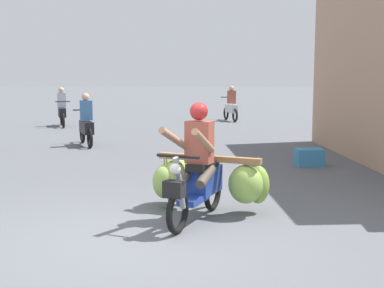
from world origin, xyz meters
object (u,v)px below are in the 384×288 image
at_px(motorbike_distant_far_ahead, 231,107).
at_px(produce_crate, 309,157).
at_px(motorbike_main_loaded, 197,177).
at_px(motorbike_distant_ahead_right, 86,125).
at_px(motorbike_distant_ahead_left, 62,111).

distance_m(motorbike_distant_far_ahead, produce_crate, 10.20).
distance_m(motorbike_main_loaded, motorbike_distant_far_ahead, 14.00).
bearing_deg(motorbike_distant_ahead_right, motorbike_distant_ahead_left, 106.87).
height_order(motorbike_main_loaded, motorbike_distant_ahead_left, motorbike_main_loaded).
xyz_separation_m(motorbike_distant_far_ahead, produce_crate, (0.32, -10.18, -0.39)).
distance_m(motorbike_main_loaded, produce_crate, 4.48).
distance_m(motorbike_distant_ahead_left, motorbike_distant_far_ahead, 6.56).
bearing_deg(motorbike_main_loaded, motorbike_distant_far_ahead, 80.58).
xyz_separation_m(motorbike_main_loaded, motorbike_distant_ahead_right, (-2.48, 6.96, 0.06)).
height_order(motorbike_distant_ahead_left, motorbike_distant_ahead_right, same).
relative_size(motorbike_distant_ahead_left, produce_crate, 2.85).
relative_size(motorbike_distant_far_ahead, produce_crate, 2.86).
bearing_deg(motorbike_distant_ahead_right, motorbike_main_loaded, -70.40).
bearing_deg(motorbike_main_loaded, motorbike_distant_ahead_left, 108.45).
relative_size(motorbike_distant_ahead_left, motorbike_distant_ahead_right, 1.02).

